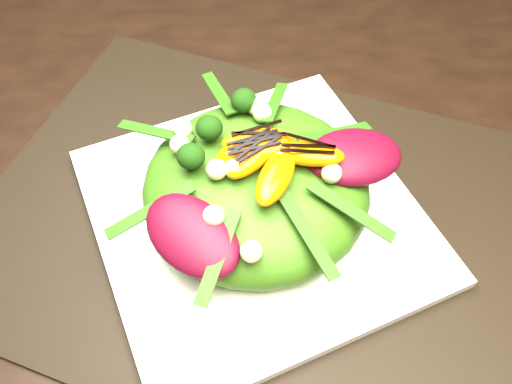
{
  "coord_description": "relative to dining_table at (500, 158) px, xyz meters",
  "views": [
    {
      "loc": [
        -0.29,
        -0.37,
        1.19
      ],
      "look_at": [
        -0.28,
        -0.08,
        0.8
      ],
      "focal_mm": 38.0,
      "sensor_mm": 36.0,
      "label": 1
    }
  ],
  "objects": [
    {
      "name": "floor",
      "position": [
        0.0,
        0.0,
        -0.73
      ],
      "size": [
        4.0,
        4.0,
        0.01
      ],
      "primitive_type": "cube",
      "color": "brown",
      "rests_on": "ground"
    },
    {
      "name": "dining_table",
      "position": [
        0.0,
        0.0,
        0.0
      ],
      "size": [
        1.6,
        0.9,
        0.75
      ],
      "primitive_type": "cube",
      "color": "black",
      "rests_on": "floor"
    },
    {
      "name": "placemat",
      "position": [
        -0.28,
        -0.08,
        0.02
      ],
      "size": [
        0.65,
        0.58,
        0.0
      ],
      "primitive_type": "cube",
      "rotation": [
        0.0,
        0.0,
        -0.42
      ],
      "color": "black",
      "rests_on": "dining_table"
    },
    {
      "name": "plate_base",
      "position": [
        -0.28,
        -0.08,
        0.03
      ],
      "size": [
        0.38,
        0.38,
        0.01
      ],
      "primitive_type": "cube",
      "rotation": [
        0.0,
        0.0,
        0.36
      ],
      "color": "white",
      "rests_on": "placemat"
    },
    {
      "name": "salad_bowl",
      "position": [
        -0.28,
        -0.08,
        0.04
      ],
      "size": [
        0.23,
        0.23,
        0.02
      ],
      "primitive_type": "cylinder",
      "rotation": [
        0.0,
        0.0,
        0.1
      ],
      "color": "white",
      "rests_on": "plate_base"
    },
    {
      "name": "lettuce_mound",
      "position": [
        -0.28,
        -0.08,
        0.07
      ],
      "size": [
        0.26,
        0.26,
        0.07
      ],
      "primitive_type": "ellipsoid",
      "rotation": [
        0.0,
        0.0,
        -0.35
      ],
      "color": "#396713",
      "rests_on": "salad_bowl"
    },
    {
      "name": "radicchio_leaf",
      "position": [
        -0.19,
        -0.07,
        0.1
      ],
      "size": [
        0.1,
        0.07,
        0.02
      ],
      "primitive_type": "ellipsoid",
      "rotation": [
        0.0,
        0.0,
        0.19
      ],
      "color": "#450716",
      "rests_on": "lettuce_mound"
    },
    {
      "name": "orange_segment",
      "position": [
        -0.3,
        -0.07,
        0.12
      ],
      "size": [
        0.07,
        0.05,
        0.02
      ],
      "primitive_type": "ellipsoid",
      "rotation": [
        0.0,
        0.0,
        0.38
      ],
      "color": "orange",
      "rests_on": "lettuce_mound"
    },
    {
      "name": "broccoli_floret",
      "position": [
        -0.32,
        -0.06,
        0.12
      ],
      "size": [
        0.04,
        0.04,
        0.03
      ],
      "primitive_type": "sphere",
      "rotation": [
        0.0,
        0.0,
        0.36
      ],
      "color": "black",
      "rests_on": "lettuce_mound"
    },
    {
      "name": "macadamia_nut",
      "position": [
        -0.25,
        -0.11,
        0.11
      ],
      "size": [
        0.02,
        0.02,
        0.02
      ],
      "primitive_type": "sphere",
      "rotation": [
        0.0,
        0.0,
        0.18
      ],
      "color": "#FEEEB3",
      "rests_on": "lettuce_mound"
    },
    {
      "name": "balsamic_drizzle",
      "position": [
        -0.3,
        -0.07,
        0.13
      ],
      "size": [
        0.05,
        0.02,
        0.0
      ],
      "primitive_type": "cube",
      "rotation": [
        0.0,
        0.0,
        0.38
      ],
      "color": "black",
      "rests_on": "orange_segment"
    }
  ]
}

